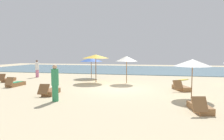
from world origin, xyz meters
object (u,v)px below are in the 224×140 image
at_px(person_1, 55,83).
at_px(surfboard, 182,80).
at_px(umbrella_3, 91,60).
at_px(lounger_2, 51,92).
at_px(umbrella_4, 96,56).
at_px(lounger_0, 15,84).
at_px(lounger_3, 200,107).
at_px(lounger_1, 8,80).
at_px(lounger_4, 181,88).
at_px(umbrella_0, 127,59).
at_px(person_0, 37,69).
at_px(umbrella_1, 192,63).

relative_size(person_1, surfboard, 0.95).
bearing_deg(umbrella_3, lounger_2, -88.64).
distance_m(umbrella_4, surfboard, 8.09).
xyz_separation_m(lounger_0, lounger_3, (12.06, -3.99, -0.01)).
height_order(lounger_1, lounger_4, lounger_4).
bearing_deg(umbrella_3, surfboard, 1.25).
relative_size(umbrella_0, person_0, 1.25).
xyz_separation_m(umbrella_3, lounger_3, (8.12, -9.98, -1.64)).
xyz_separation_m(umbrella_3, person_1, (1.29, -9.66, -0.87)).
relative_size(umbrella_0, surfboard, 1.13).
height_order(umbrella_3, person_0, umbrella_3).
height_order(lounger_0, lounger_3, lounger_0).
distance_m(lounger_4, person_1, 8.11).
xyz_separation_m(umbrella_3, lounger_1, (-6.25, -3.96, -1.64)).
bearing_deg(person_1, surfboard, 53.59).
bearing_deg(person_1, umbrella_1, 18.97).
relative_size(umbrella_3, lounger_0, 1.34).
height_order(lounger_4, surfboard, lounger_4).
xyz_separation_m(lounger_2, surfboard, (8.36, 8.38, -0.13)).
distance_m(person_1, surfboard, 12.27).
distance_m(umbrella_0, umbrella_3, 4.75).
bearing_deg(person_1, lounger_2, 126.78).
bearing_deg(umbrella_4, lounger_3, -47.06).
height_order(lounger_1, lounger_3, lounger_3).
xyz_separation_m(lounger_1, lounger_4, (14.16, -1.08, 0.00)).
height_order(person_0, person_1, person_1).
distance_m(umbrella_4, lounger_0, 6.52).
bearing_deg(lounger_4, lounger_0, -175.42).
height_order(lounger_2, person_0, person_0).
height_order(umbrella_1, person_0, umbrella_1).
xyz_separation_m(umbrella_1, umbrella_3, (-8.21, 7.28, -0.12)).
xyz_separation_m(umbrella_3, lounger_2, (0.19, -8.19, -1.64)).
height_order(lounger_0, person_0, person_0).
relative_size(umbrella_0, lounger_0, 1.34).
xyz_separation_m(umbrella_1, umbrella_4, (-6.93, 4.65, 0.25)).
distance_m(lounger_1, lounger_4, 14.20).
bearing_deg(lounger_4, surfboard, 82.94).
xyz_separation_m(lounger_4, surfboard, (0.65, 5.23, -0.14)).
bearing_deg(lounger_1, person_1, -37.10).
bearing_deg(lounger_3, lounger_4, 92.45).
xyz_separation_m(lounger_4, person_0, (-13.49, 4.41, 0.72)).
xyz_separation_m(umbrella_3, lounger_0, (-3.94, -5.99, -1.63)).
bearing_deg(lounger_3, umbrella_4, 132.94).
bearing_deg(lounger_2, umbrella_1, 6.49).
xyz_separation_m(lounger_1, surfboard, (14.81, 4.14, -0.14)).
bearing_deg(umbrella_4, lounger_4, -19.93).
bearing_deg(lounger_2, person_1, -53.22).
bearing_deg(lounger_1, surfboard, 15.63).
distance_m(umbrella_3, lounger_1, 7.58).
relative_size(lounger_3, person_1, 0.92).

